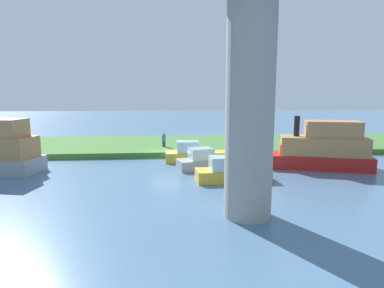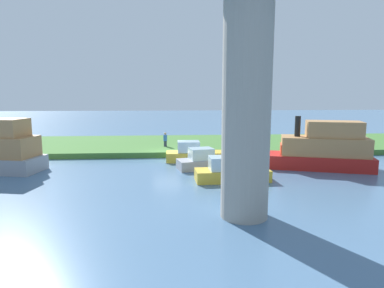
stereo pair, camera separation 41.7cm
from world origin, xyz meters
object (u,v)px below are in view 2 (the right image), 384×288
Objects in this scene: person_on_bank at (165,139)px; mooring_post at (249,146)px; skiff_small at (322,149)px; pontoon_yellow at (195,154)px; bridge_pylon at (247,102)px; motorboat_red at (230,172)px; motorboat_white at (207,161)px.

person_on_bank reaches higher than mooring_post.
pontoon_yellow is at bearing -20.14° from skiff_small.
bridge_pylon is 7.92m from motorboat_red.
bridge_pylon is at bearing 49.26° from skiff_small.
bridge_pylon is at bearing 75.53° from mooring_post.
mooring_post is at bearing -155.88° from pontoon_yellow.
motorboat_red reaches higher than motorboat_white.
mooring_post is 0.15× the size of motorboat_red.
person_on_bank is 8.36m from motorboat_white.
bridge_pylon reaches higher than pontoon_yellow.
motorboat_red is at bearing 110.98° from person_on_bank.
motorboat_white is 2.94m from pontoon_yellow.
motorboat_white is at bearing 49.05° from mooring_post.
motorboat_white is (8.67, -0.60, -0.90)m from skiff_small.
skiff_small reaches higher than person_on_bank.
bridge_pylon reaches higher than skiff_small.
mooring_post is 7.16m from skiff_small.
motorboat_red is (3.42, 8.85, -0.29)m from mooring_post.
motorboat_white is 3.81m from motorboat_red.
mooring_post is (-3.91, -15.16, -4.46)m from bridge_pylon.
skiff_small is 8.73m from motorboat_white.
motorboat_red is at bearing -94.50° from bridge_pylon.
person_on_bank is 0.28× the size of motorboat_white.
mooring_post is 0.09× the size of skiff_small.
motorboat_red is (-0.50, -6.32, -4.75)m from bridge_pylon.
bridge_pylon reaches higher than motorboat_white.
skiff_small is (-8.07, -9.37, -3.85)m from bridge_pylon.
person_on_bank reaches higher than pontoon_yellow.
mooring_post is at bearing 162.28° from person_on_bank.
motorboat_white is 0.98× the size of pontoon_yellow.
motorboat_red is at bearing 68.89° from mooring_post.
person_on_bank is 12.15m from motorboat_red.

